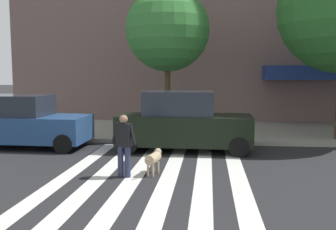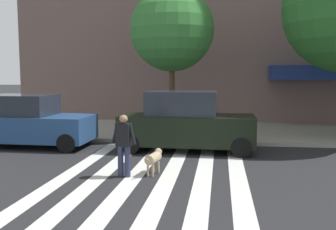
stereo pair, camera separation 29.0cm
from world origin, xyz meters
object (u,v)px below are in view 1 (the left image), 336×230
(parked_car_behind_first, at_px, (183,123))
(street_tree_nearest, at_px, (168,30))
(pedestrian_dog_walker, at_px, (124,142))
(dog_on_leash, at_px, (154,158))
(parked_car_near_curb, at_px, (20,123))

(parked_car_behind_first, xyz_separation_m, street_tree_nearest, (-0.89, 3.15, 3.58))
(parked_car_behind_first, distance_m, pedestrian_dog_walker, 3.82)
(parked_car_behind_first, relative_size, dog_on_leash, 4.63)
(street_tree_nearest, distance_m, pedestrian_dog_walker, 7.68)
(parked_car_behind_first, height_order, street_tree_nearest, street_tree_nearest)
(parked_car_near_curb, bearing_deg, parked_car_behind_first, -0.00)
(street_tree_nearest, xyz_separation_m, dog_on_leash, (0.33, -6.39, -4.12))
(street_tree_nearest, bearing_deg, parked_car_near_curb, -148.29)
(parked_car_near_curb, bearing_deg, street_tree_nearest, 31.71)
(pedestrian_dog_walker, height_order, dog_on_leash, pedestrian_dog_walker)
(parked_car_near_curb, height_order, parked_car_behind_first, parked_car_behind_first)
(parked_car_near_curb, xyz_separation_m, street_tree_nearest, (5.10, 3.15, 3.65))
(parked_car_behind_first, relative_size, pedestrian_dog_walker, 2.84)
(dog_on_leash, bearing_deg, parked_car_behind_first, 80.11)
(parked_car_near_curb, bearing_deg, dog_on_leash, -30.75)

